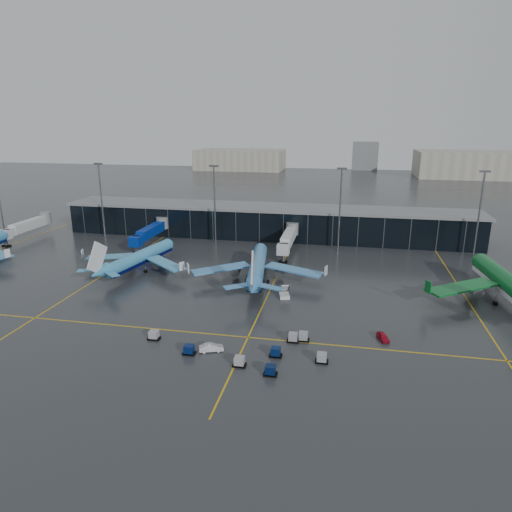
% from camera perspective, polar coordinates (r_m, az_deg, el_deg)
% --- Properties ---
extents(ground, '(600.00, 600.00, 0.00)m').
position_cam_1_polar(ground, '(102.48, -4.73, -5.90)').
color(ground, '#282B2D').
rests_on(ground, ground).
extents(terminal_pier, '(142.00, 17.00, 10.70)m').
position_cam_1_polar(terminal_pier, '(158.80, 1.32, 4.37)').
color(terminal_pier, black).
rests_on(terminal_pier, ground).
extents(jet_bridges, '(94.00, 27.50, 7.20)m').
position_cam_1_polar(jet_bridges, '(151.37, -13.14, 2.98)').
color(jet_bridges, '#595B60').
rests_on(jet_bridges, ground).
extents(flood_masts, '(203.00, 0.50, 25.50)m').
position_cam_1_polar(flood_masts, '(144.76, 2.48, 6.54)').
color(flood_masts, '#595B60').
rests_on(flood_masts, ground).
extents(distant_hangars, '(260.00, 71.00, 22.00)m').
position_cam_1_polar(distant_hangars, '(362.98, 15.17, 11.28)').
color(distant_hangars, '#B2AD99').
rests_on(distant_hangars, ground).
extents(taxi_lines, '(220.00, 120.00, 0.02)m').
position_cam_1_polar(taxi_lines, '(110.04, 1.81, -4.22)').
color(taxi_lines, gold).
rests_on(taxi_lines, ground).
extents(airliner_arkefly, '(38.85, 42.47, 11.41)m').
position_cam_1_polar(airliner_arkefly, '(126.72, -14.26, 0.80)').
color(airliner_arkefly, '#3C93C5').
rests_on(airliner_arkefly, ground).
extents(airliner_klm_near, '(40.02, 44.18, 12.24)m').
position_cam_1_polar(airliner_klm_near, '(114.52, 0.20, -0.14)').
color(airliner_klm_near, '#3C84C7').
rests_on(airliner_klm_near, ground).
extents(airliner_aer_lingus, '(44.07, 48.96, 13.85)m').
position_cam_1_polar(airliner_aer_lingus, '(114.84, 29.17, -1.85)').
color(airliner_aer_lingus, '#0C6526').
rests_on(airliner_aer_lingus, ground).
extents(baggage_carts, '(33.33, 14.37, 1.70)m').
position_cam_1_polar(baggage_carts, '(81.07, -0.10, -11.65)').
color(baggage_carts, black).
rests_on(baggage_carts, ground).
extents(mobile_airstair, '(2.92, 3.64, 3.45)m').
position_cam_1_polar(mobile_airstair, '(105.36, 3.56, -4.77)').
color(mobile_airstair, silver).
rests_on(mobile_airstair, ground).
extents(service_van_red, '(2.57, 3.98, 1.26)m').
position_cam_1_polar(service_van_red, '(88.98, 15.60, -9.70)').
color(service_van_red, '#AB0D22').
rests_on(service_van_red, ground).
extents(service_van_white, '(4.56, 2.90, 1.42)m').
position_cam_1_polar(service_van_white, '(82.30, -5.61, -11.32)').
color(service_van_white, silver).
rests_on(service_van_white, ground).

